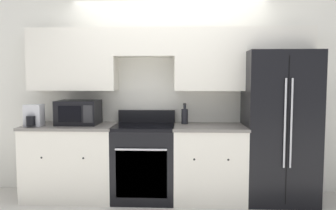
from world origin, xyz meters
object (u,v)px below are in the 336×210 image
microwave (79,112)px  bottle (185,116)px  refrigerator (278,127)px  oven_range (144,161)px

microwave → bottle: bearing=4.5°
bottle → microwave: bearing=-175.5°
refrigerator → microwave: (-2.47, 0.00, 0.16)m
oven_range → refrigerator: (1.64, 0.04, 0.44)m
oven_range → microwave: size_ratio=2.15×
refrigerator → bottle: refrigerator is taller
oven_range → bottle: (0.50, 0.15, 0.56)m
oven_range → bottle: bearing=16.5°
microwave → oven_range: bearing=-2.9°
oven_range → microwave: microwave is taller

